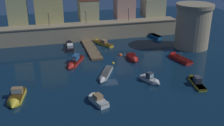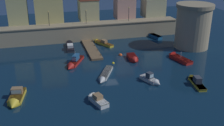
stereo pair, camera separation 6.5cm
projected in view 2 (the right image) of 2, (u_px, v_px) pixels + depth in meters
The scene contains 21 objects.
ground_plane at pixel (111, 70), 49.81m from camera, with size 106.12×106.12×0.00m, color #0C2338.
quay_wall at pixel (90, 31), 66.44m from camera, with size 43.65×3.83×3.94m.
old_town_backdrop at pixel (89, 4), 67.86m from camera, with size 39.30×5.19×9.38m.
fortress_tower at pixel (193, 26), 59.79m from camera, with size 7.95×7.95×9.63m.
pier_dock at pixel (91, 49), 59.59m from camera, with size 2.36×12.59×0.70m.
quay_lamp_0 at pixel (49, 16), 62.55m from camera, with size 0.32×0.32×3.42m.
quay_lamp_1 at pixel (86, 14), 64.64m from camera, with size 0.32×0.32×3.26m.
quay_lamp_2 at pixel (129, 12), 67.14m from camera, with size 0.32×0.32×3.43m.
moored_boat_0 at pixel (133, 58), 54.06m from camera, with size 1.89×4.40×1.51m.
moored_boat_1 at pixel (177, 57), 54.70m from camera, with size 3.08×6.51×2.34m.
moored_boat_2 at pixel (195, 81), 44.79m from camera, with size 2.12×5.99×1.80m.
moored_boat_3 at pixel (74, 62), 52.00m from camera, with size 4.49×6.67×2.95m.
moored_boat_4 at pixel (96, 99), 39.20m from camera, with size 2.73×4.59×1.66m.
moored_boat_5 at pixel (16, 98), 39.31m from camera, with size 2.68×5.73×2.09m.
moored_boat_6 at pixel (105, 75), 46.97m from camera, with size 4.28×6.77×1.17m.
moored_boat_7 at pixel (102, 42), 63.41m from camera, with size 4.01×6.53×1.45m.
moored_boat_8 at pixel (151, 80), 45.00m from camera, with size 2.73×4.38×1.84m.
moored_boat_9 at pixel (70, 45), 61.27m from camera, with size 1.89×7.47×1.62m.
moored_boat_10 at pixel (154, 36), 68.27m from camera, with size 2.47×5.03×1.22m.
mooring_buoy_0 at pixel (113, 63), 52.75m from camera, with size 0.53×0.53×0.53m, color yellow.
mooring_buoy_1 at pixel (120, 55), 56.77m from camera, with size 0.78×0.78×0.78m, color #EA4C19.
Camera 2 is at (-11.52, -44.11, 20.10)m, focal length 44.08 mm.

